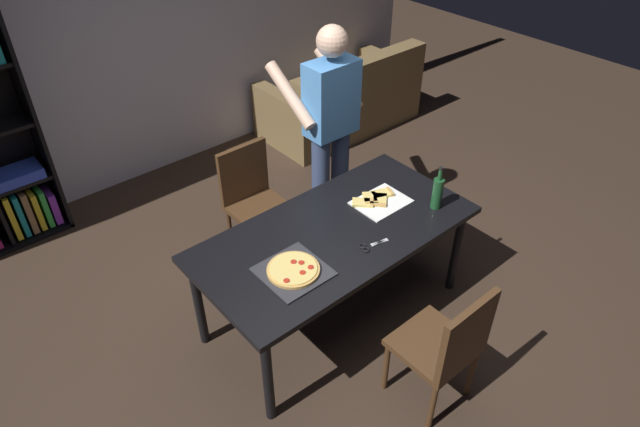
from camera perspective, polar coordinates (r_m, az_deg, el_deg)
ground_plane at (r=4.01m, az=1.41°, el=-10.12°), size 12.00×12.00×0.00m
back_wall at (r=5.19m, az=-18.84°, el=18.06°), size 6.40×0.10×2.80m
dining_table at (r=3.54m, az=1.58°, el=-2.66°), size 1.82×0.91×0.75m
chair_near_camera at (r=3.23m, az=13.01°, el=-13.09°), size 0.42×0.42×0.90m
chair_far_side at (r=4.24m, az=-6.97°, el=1.84°), size 0.42×0.42×0.90m
couch at (r=6.07m, az=2.41°, el=11.44°), size 1.70×0.86×0.85m
person_serving_pizza at (r=4.13m, az=1.00°, el=9.07°), size 0.55×0.54×1.75m
pepperoni_pizza_on_tray at (r=3.20m, az=-2.77°, el=-5.88°), size 0.37×0.37×0.04m
pizza_slices_on_towel at (r=3.75m, az=5.98°, el=1.35°), size 0.37×0.29×0.03m
wine_bottle at (r=3.70m, az=12.05°, el=2.15°), size 0.07×0.07×0.32m
kitchen_scissors at (r=3.39m, az=5.18°, el=-3.36°), size 0.20×0.09×0.01m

